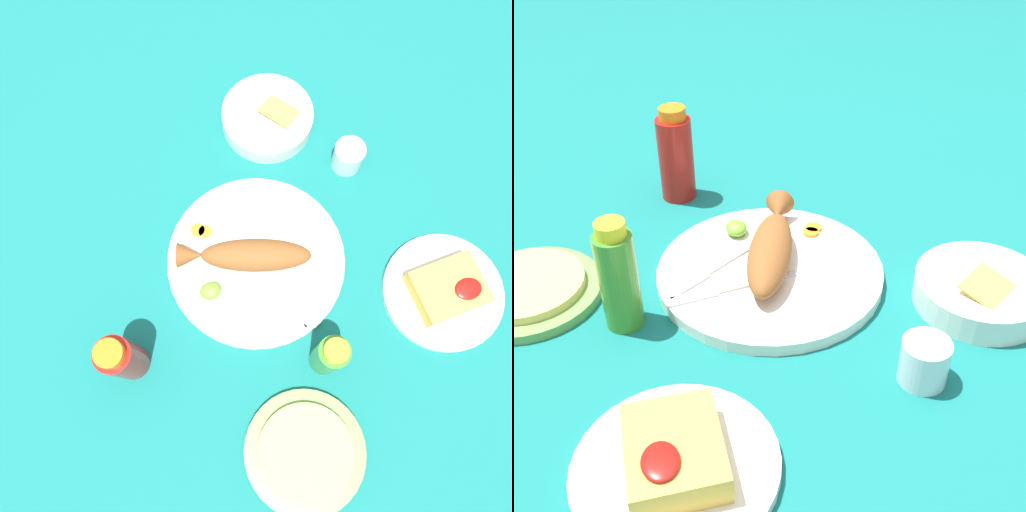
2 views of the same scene
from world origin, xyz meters
TOP-DOWN VIEW (x-y plane):
  - ground_plane at (0.00, 0.00)m, footprint 4.00×4.00m
  - main_plate at (0.00, 0.00)m, footprint 0.32×0.32m
  - fried_fish at (-0.01, 0.01)m, footprint 0.24×0.13m
  - fork_near at (0.04, -0.07)m, footprint 0.04×0.19m
  - fork_far at (-0.01, -0.08)m, footprint 0.11×0.16m
  - carrot_slice_near at (-0.08, 0.09)m, footprint 0.03×0.03m
  - carrot_slice_mid at (-0.07, 0.08)m, footprint 0.02×0.02m
  - lime_wedge_main at (-0.10, -0.03)m, footprint 0.04×0.03m
  - hot_sauce_bottle_red at (-0.26, -0.09)m, footprint 0.06×0.06m
  - hot_sauce_bottle_green at (0.05, -0.21)m, footprint 0.05×0.05m
  - salt_cup at (0.24, 0.13)m, footprint 0.06×0.06m
  - side_plate_fries at (0.29, -0.17)m, footprint 0.21×0.21m
  - fries_pile at (0.29, -0.17)m, footprint 0.12×0.10m
  - guacamole_bowl at (0.12, 0.26)m, footprint 0.18×0.18m
  - tortilla_plate at (-0.04, -0.33)m, footprint 0.20×0.20m
  - tortilla_stack at (-0.04, -0.33)m, footprint 0.16×0.16m

SIDE VIEW (x-z plane):
  - ground_plane at x=0.00m, z-range 0.00..0.00m
  - side_plate_fries at x=0.29m, z-range 0.00..0.01m
  - tortilla_plate at x=-0.04m, z-range 0.00..0.01m
  - main_plate at x=0.00m, z-range 0.00..0.02m
  - fork_near at x=0.04m, z-range 0.02..0.02m
  - fork_far at x=-0.01m, z-range 0.02..0.02m
  - carrot_slice_near at x=-0.08m, z-range 0.02..0.02m
  - carrot_slice_mid at x=-0.07m, z-range 0.02..0.02m
  - tortilla_stack at x=-0.04m, z-range 0.01..0.03m
  - guacamole_bowl at x=0.12m, z-range 0.00..0.05m
  - salt_cup at x=0.24m, z-range 0.00..0.05m
  - lime_wedge_main at x=-0.10m, z-range 0.02..0.04m
  - fries_pile at x=0.29m, z-range 0.01..0.05m
  - fried_fish at x=-0.01m, z-range 0.02..0.07m
  - hot_sauce_bottle_green at x=0.05m, z-range 0.00..0.15m
  - hot_sauce_bottle_red at x=-0.26m, z-range 0.00..0.16m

